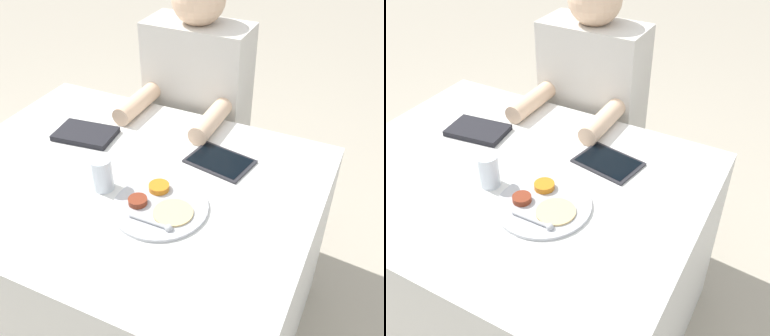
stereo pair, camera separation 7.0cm
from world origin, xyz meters
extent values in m
plane|color=#B2A893|center=(0.00, 0.00, 0.00)|extent=(12.00, 12.00, 0.00)
cube|color=silver|center=(0.00, 0.00, 0.36)|extent=(1.19, 0.92, 0.71)
cylinder|color=#B7BABF|center=(0.17, -0.08, 0.72)|extent=(0.28, 0.28, 0.01)
cylinder|color=orange|center=(0.13, -0.02, 0.73)|extent=(0.06, 0.06, 0.02)
cylinder|color=maroon|center=(0.11, -0.10, 0.73)|extent=(0.06, 0.06, 0.02)
cylinder|color=#DBBC7F|center=(0.22, -0.09, 0.73)|extent=(0.11, 0.11, 0.01)
cylinder|color=#B7BABF|center=(0.18, -0.16, 0.73)|extent=(0.12, 0.01, 0.01)
sphere|color=#B7BABF|center=(0.24, -0.16, 0.73)|extent=(0.02, 0.02, 0.02)
cube|color=silver|center=(-0.25, 0.15, 0.72)|extent=(0.22, 0.16, 0.01)
cube|color=black|center=(-0.25, 0.15, 0.72)|extent=(0.22, 0.16, 0.02)
cube|color=#28282D|center=(0.24, 0.20, 0.72)|extent=(0.23, 0.18, 0.01)
cube|color=black|center=(0.24, 0.20, 0.72)|extent=(0.20, 0.16, 0.00)
cube|color=black|center=(-0.03, 0.60, 0.22)|extent=(0.37, 0.22, 0.44)
cube|color=beige|center=(-0.03, 0.60, 0.73)|extent=(0.41, 0.20, 0.57)
cylinder|color=beige|center=(-0.18, 0.39, 0.75)|extent=(0.07, 0.26, 0.07)
cylinder|color=beige|center=(0.13, 0.39, 0.75)|extent=(0.07, 0.26, 0.07)
cylinder|color=silver|center=(-0.03, -0.07, 0.77)|extent=(0.06, 0.06, 0.10)
camera|label=1|loc=(0.66, -0.91, 1.57)|focal=42.00mm
camera|label=2|loc=(0.72, -0.88, 1.57)|focal=42.00mm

